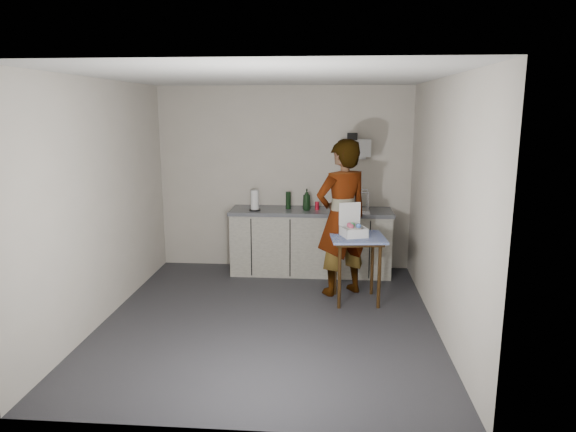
# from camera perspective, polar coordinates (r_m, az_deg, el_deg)

# --- Properties ---
(ground) EXTENTS (4.00, 4.00, 0.00)m
(ground) POSITION_cam_1_polar(r_m,az_deg,el_deg) (5.79, -2.15, -11.40)
(ground) COLOR #26262B
(ground) RESTS_ON ground
(wall_back) EXTENTS (3.60, 0.02, 2.60)m
(wall_back) POSITION_cam_1_polar(r_m,az_deg,el_deg) (7.36, -0.44, 4.18)
(wall_back) COLOR beige
(wall_back) RESTS_ON ground
(wall_right) EXTENTS (0.02, 4.00, 2.60)m
(wall_right) POSITION_cam_1_polar(r_m,az_deg,el_deg) (5.49, 16.62, 1.03)
(wall_right) COLOR beige
(wall_right) RESTS_ON ground
(wall_left) EXTENTS (0.02, 4.00, 2.60)m
(wall_left) POSITION_cam_1_polar(r_m,az_deg,el_deg) (5.89, -19.83, 1.52)
(wall_left) COLOR beige
(wall_left) RESTS_ON ground
(ceiling) EXTENTS (3.60, 4.00, 0.01)m
(ceiling) POSITION_cam_1_polar(r_m,az_deg,el_deg) (5.33, -2.37, 15.19)
(ceiling) COLOR white
(ceiling) RESTS_ON wall_back
(kitchen_counter) EXTENTS (2.24, 0.62, 0.91)m
(kitchen_counter) POSITION_cam_1_polar(r_m,az_deg,el_deg) (7.23, 2.54, -3.05)
(kitchen_counter) COLOR black
(kitchen_counter) RESTS_ON ground
(wall_shelf) EXTENTS (0.42, 0.18, 0.37)m
(wall_shelf) POSITION_cam_1_polar(r_m,az_deg,el_deg) (7.23, 7.49, 7.49)
(wall_shelf) COLOR white
(wall_shelf) RESTS_ON ground
(side_table) EXTENTS (0.68, 0.68, 0.81)m
(side_table) POSITION_cam_1_polar(r_m,az_deg,el_deg) (6.14, 7.69, -3.16)
(side_table) COLOR #311E0B
(side_table) RESTS_ON ground
(standing_man) EXTENTS (0.84, 0.76, 1.93)m
(standing_man) POSITION_cam_1_polar(r_m,az_deg,el_deg) (6.32, 6.00, -0.23)
(standing_man) COLOR #B2A593
(standing_man) RESTS_ON ground
(soap_bottle) EXTENTS (0.12, 0.12, 0.30)m
(soap_bottle) POSITION_cam_1_polar(r_m,az_deg,el_deg) (7.05, 2.09, 1.84)
(soap_bottle) COLOR black
(soap_bottle) RESTS_ON kitchen_counter
(soda_can) EXTENTS (0.06, 0.06, 0.11)m
(soda_can) POSITION_cam_1_polar(r_m,az_deg,el_deg) (7.11, 3.25, 1.15)
(soda_can) COLOR red
(soda_can) RESTS_ON kitchen_counter
(dark_bottle) EXTENTS (0.07, 0.07, 0.24)m
(dark_bottle) POSITION_cam_1_polar(r_m,az_deg,el_deg) (7.15, 0.03, 1.76)
(dark_bottle) COLOR black
(dark_bottle) RESTS_ON kitchen_counter
(paper_towel) EXTENTS (0.16, 0.16, 0.28)m
(paper_towel) POSITION_cam_1_polar(r_m,az_deg,el_deg) (7.06, -3.72, 1.71)
(paper_towel) COLOR black
(paper_towel) RESTS_ON kitchen_counter
(dish_rack) EXTENTS (0.41, 0.30, 0.28)m
(dish_rack) POSITION_cam_1_polar(r_m,az_deg,el_deg) (7.08, 7.29, 1.10)
(dish_rack) COLOR silver
(dish_rack) RESTS_ON kitchen_counter
(bakery_box) EXTENTS (0.35, 0.35, 0.38)m
(bakery_box) POSITION_cam_1_polar(r_m,az_deg,el_deg) (6.09, 7.24, -1.43)
(bakery_box) COLOR white
(bakery_box) RESTS_ON side_table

